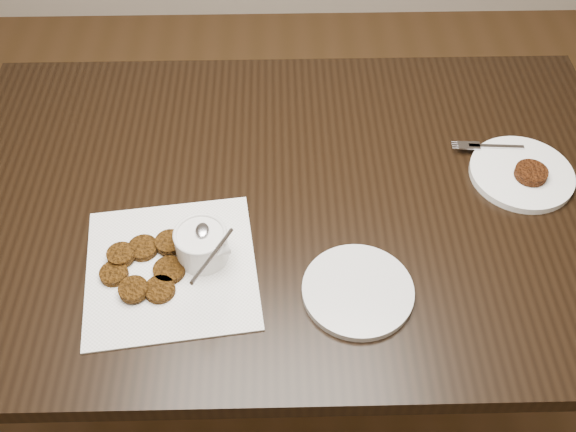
{
  "coord_description": "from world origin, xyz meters",
  "views": [
    {
      "loc": [
        0.02,
        -0.74,
        1.71
      ],
      "look_at": [
        0.03,
        0.04,
        0.8
      ],
      "focal_mm": 39.61,
      "sensor_mm": 36.0,
      "label": 1
    }
  ],
  "objects": [
    {
      "name": "plate_with_patty",
      "position": [
        0.52,
        0.18,
        0.77
      ],
      "size": [
        0.23,
        0.23,
        0.03
      ],
      "primitive_type": null,
      "rotation": [
        0.0,
        0.0,
        -0.06
      ],
      "color": "white",
      "rests_on": "table"
    },
    {
      "name": "plate_empty",
      "position": [
        0.16,
        -0.11,
        0.76
      ],
      "size": [
        0.24,
        0.24,
        0.01
      ],
      "primitive_type": "cylinder",
      "rotation": [
        0.0,
        0.0,
        0.24
      ],
      "color": "silver",
      "rests_on": "table"
    },
    {
      "name": "table",
      "position": [
        0.04,
        0.14,
        0.38
      ],
      "size": [
        1.42,
        0.91,
        0.75
      ],
      "primitive_type": "cube",
      "color": "black",
      "rests_on": "floor"
    },
    {
      "name": "napkin",
      "position": [
        -0.18,
        -0.05,
        0.75
      ],
      "size": [
        0.35,
        0.35,
        0.0
      ],
      "primitive_type": "cube",
      "rotation": [
        0.0,
        0.0,
        0.12
      ],
      "color": "white",
      "rests_on": "table"
    },
    {
      "name": "floor",
      "position": [
        0.0,
        0.0,
        0.0
      ],
      "size": [
        4.0,
        4.0,
        0.0
      ],
      "primitive_type": "plane",
      "color": "#53361C",
      "rests_on": "ground"
    },
    {
      "name": "patty_cluster",
      "position": [
        -0.22,
        -0.05,
        0.76
      ],
      "size": [
        0.19,
        0.19,
        0.02
      ],
      "primitive_type": null,
      "rotation": [
        0.0,
        0.0,
        0.01
      ],
      "color": "#62360C",
      "rests_on": "napkin"
    },
    {
      "name": "sauce_ramekin",
      "position": [
        -0.13,
        -0.02,
        0.82
      ],
      "size": [
        0.16,
        0.16,
        0.13
      ],
      "primitive_type": null,
      "rotation": [
        0.0,
        0.0,
        -0.31
      ],
      "color": "white",
      "rests_on": "napkin"
    }
  ]
}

